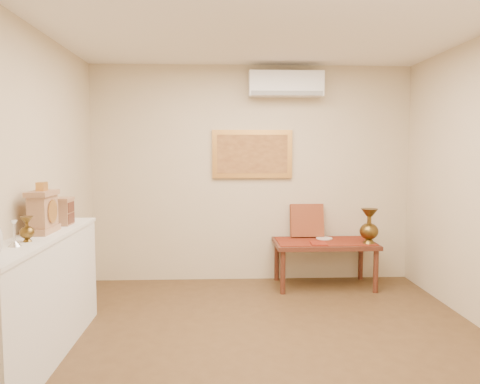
{
  "coord_description": "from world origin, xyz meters",
  "views": [
    {
      "loc": [
        -0.41,
        -3.63,
        1.64
      ],
      "look_at": [
        -0.2,
        1.15,
        1.22
      ],
      "focal_mm": 35.0,
      "sensor_mm": 36.0,
      "label": 1
    }
  ],
  "objects": [
    {
      "name": "display_ledge",
      "position": [
        -1.82,
        0.0,
        0.49
      ],
      "size": [
        0.37,
        2.02,
        0.98
      ],
      "color": "white",
      "rests_on": "floor"
    },
    {
      "name": "wall_back",
      "position": [
        0.0,
        2.25,
        1.35
      ],
      "size": [
        4.0,
        0.02,
        2.7
      ],
      "primitive_type": "cube",
      "color": "beige",
      "rests_on": "ground"
    },
    {
      "name": "menu",
      "position": [
        0.74,
        1.71,
        0.56
      ],
      "size": [
        0.19,
        0.26,
        0.01
      ],
      "primitive_type": "cube",
      "rotation": [
        0.0,
        0.0,
        -0.03
      ],
      "color": "maroon",
      "rests_on": "table_cloth"
    },
    {
      "name": "wall_left",
      "position": [
        -2.0,
        0.0,
        1.35
      ],
      "size": [
        0.02,
        4.5,
        2.7
      ],
      "primitive_type": "cube",
      "color": "beige",
      "rests_on": "ground"
    },
    {
      "name": "brass_urn_small",
      "position": [
        -1.81,
        -0.21,
        1.1
      ],
      "size": [
        0.11,
        0.11,
        0.24
      ],
      "primitive_type": null,
      "color": "brown",
      "rests_on": "display_ledge"
    },
    {
      "name": "cushion",
      "position": [
        0.69,
        2.15,
        0.76
      ],
      "size": [
        0.41,
        0.18,
        0.43
      ],
      "primitive_type": "cube",
      "rotation": [
        -0.21,
        0.0,
        0.0
      ],
      "color": "maroon",
      "rests_on": "table_cloth"
    },
    {
      "name": "plate",
      "position": [
        0.88,
        2.01,
        0.56
      ],
      "size": [
        0.2,
        0.2,
        0.01
      ],
      "primitive_type": "cylinder",
      "color": "silver",
      "rests_on": "table_cloth"
    },
    {
      "name": "table_cloth",
      "position": [
        0.85,
        1.88,
        0.55
      ],
      "size": [
        1.14,
        0.59,
        0.01
      ],
      "primitive_type": "cube",
      "color": "maroon",
      "rests_on": "low_table"
    },
    {
      "name": "floor",
      "position": [
        0.0,
        0.0,
        0.0
      ],
      "size": [
        4.5,
        4.5,
        0.0
      ],
      "primitive_type": "plane",
      "color": "brown",
      "rests_on": "ground"
    },
    {
      "name": "brass_urn_tall",
      "position": [
        1.34,
        1.72,
        0.81
      ],
      "size": [
        0.22,
        0.22,
        0.5
      ],
      "primitive_type": null,
      "color": "brown",
      "rests_on": "table_cloth"
    },
    {
      "name": "painting",
      "position": [
        0.0,
        2.22,
        1.6
      ],
      "size": [
        1.0,
        0.06,
        0.6
      ],
      "color": "#C4883F",
      "rests_on": "wall_back"
    },
    {
      "name": "mantel_clock",
      "position": [
        -1.83,
        0.16,
        1.15
      ],
      "size": [
        0.17,
        0.36,
        0.41
      ],
      "color": "#AC7C58",
      "rests_on": "display_ledge"
    },
    {
      "name": "low_table",
      "position": [
        0.85,
        1.88,
        0.48
      ],
      "size": [
        1.2,
        0.7,
        0.55
      ],
      "color": "#512518",
      "rests_on": "floor"
    },
    {
      "name": "wall_front",
      "position": [
        0.0,
        -2.25,
        1.35
      ],
      "size": [
        4.0,
        0.02,
        2.7
      ],
      "primitive_type": "cube",
      "color": "beige",
      "rests_on": "ground"
    },
    {
      "name": "candlestick",
      "position": [
        -1.83,
        -0.38,
        1.07
      ],
      "size": [
        0.09,
        0.09,
        0.18
      ],
      "primitive_type": null,
      "color": "silver",
      "rests_on": "display_ledge"
    },
    {
      "name": "ceiling",
      "position": [
        0.0,
        0.0,
        2.7
      ],
      "size": [
        4.5,
        4.5,
        0.0
      ],
      "primitive_type": "plane",
      "rotation": [
        3.14,
        0.0,
        0.0
      ],
      "color": "white",
      "rests_on": "ground"
    },
    {
      "name": "wooden_chest",
      "position": [
        -1.81,
        0.57,
        1.1
      ],
      "size": [
        0.16,
        0.21,
        0.24
      ],
      "color": "#AC7C58",
      "rests_on": "display_ledge"
    },
    {
      "name": "ac_unit",
      "position": [
        0.4,
        2.12,
        2.45
      ],
      "size": [
        0.9,
        0.25,
        0.3
      ],
      "color": "white",
      "rests_on": "wall_back"
    }
  ]
}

